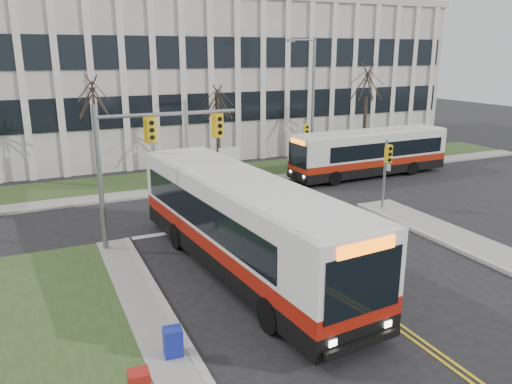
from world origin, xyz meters
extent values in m
plane|color=black|center=(0.00, 0.00, 0.00)|extent=(120.00, 120.00, 0.00)
cube|color=#9E9B93|center=(5.00, 15.20, 0.07)|extent=(44.00, 1.60, 0.14)
cube|color=#31451D|center=(5.00, 18.00, 0.06)|extent=(44.00, 5.00, 0.12)
cube|color=beige|center=(5.00, 30.00, 6.00)|extent=(40.00, 16.00, 12.00)
cylinder|color=slate|center=(-7.30, 7.20, 3.10)|extent=(0.22, 0.22, 6.20)
cylinder|color=slate|center=(-4.30, 7.20, 5.70)|extent=(6.00, 0.16, 0.16)
cube|color=yellow|center=(-5.10, 7.05, 5.10)|extent=(0.34, 0.24, 0.92)
cube|color=yellow|center=(-2.10, 7.05, 5.10)|extent=(0.34, 0.24, 0.92)
cylinder|color=slate|center=(7.20, 7.00, 1.90)|extent=(0.14, 0.14, 3.80)
cube|color=yellow|center=(7.20, 6.80, 3.10)|extent=(0.34, 0.24, 0.92)
cylinder|color=slate|center=(7.20, 15.50, 1.90)|extent=(0.14, 0.14, 3.80)
cube|color=yellow|center=(7.20, 15.30, 3.10)|extent=(0.34, 0.24, 0.92)
cylinder|color=slate|center=(8.20, 16.20, 4.60)|extent=(0.20, 0.20, 9.20)
cylinder|color=slate|center=(7.30, 16.20, 9.00)|extent=(1.80, 0.14, 0.14)
cube|color=slate|center=(6.40, 16.20, 8.95)|extent=(0.50, 0.25, 0.18)
cylinder|color=slate|center=(1.90, 17.50, 0.50)|extent=(0.08, 0.08, 1.00)
cylinder|color=slate|center=(3.10, 17.50, 0.50)|extent=(0.08, 0.08, 1.00)
cube|color=white|center=(2.50, 17.50, 1.20)|extent=(1.50, 0.12, 1.60)
cylinder|color=#42352B|center=(-6.00, 18.00, 2.31)|extent=(0.28, 0.28, 4.62)
cylinder|color=#42352B|center=(2.00, 18.20, 2.05)|extent=(0.28, 0.28, 4.09)
cylinder|color=#42352B|center=(14.00, 18.00, 2.48)|extent=(0.28, 0.28, 4.95)
cube|color=navy|center=(-6.80, -1.63, 0.47)|extent=(0.54, 0.49, 0.95)
camera|label=1|loc=(-9.77, -13.55, 8.20)|focal=35.00mm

